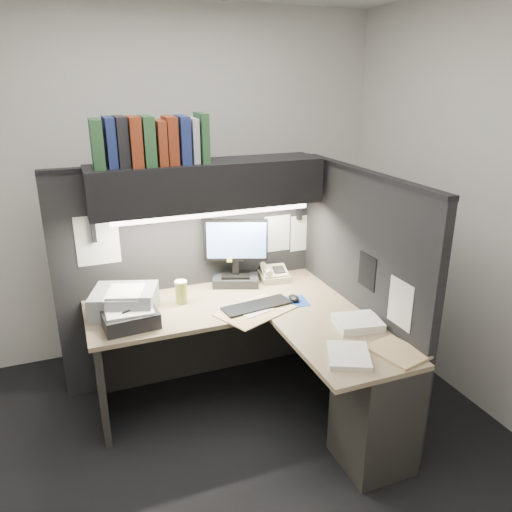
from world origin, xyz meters
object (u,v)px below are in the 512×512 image
object	(u,v)px
keyboard	(257,306)
coffee_cup	(181,293)
monitor	(236,259)
telephone	(274,275)
overhead_shelf	(207,184)
notebook_stack	(130,318)
desk	(293,371)
printer	(125,302)

from	to	relation	value
keyboard	coffee_cup	bearing A→B (deg)	142.66
monitor	telephone	world-z (taller)	monitor
coffee_cup	overhead_shelf	bearing A→B (deg)	27.12
overhead_shelf	notebook_stack	world-z (taller)	overhead_shelf
keyboard	telephone	distance (m)	0.50
monitor	overhead_shelf	bearing A→B (deg)	-147.16
coffee_cup	notebook_stack	distance (m)	0.42
monitor	notebook_stack	world-z (taller)	monitor
monitor	keyboard	bearing A→B (deg)	-69.35
desk	telephone	size ratio (longest dim) A/B	7.97
monitor	printer	distance (m)	0.85
desk	coffee_cup	world-z (taller)	coffee_cup
notebook_stack	monitor	bearing A→B (deg)	24.37
overhead_shelf	monitor	size ratio (longest dim) A/B	3.12
keyboard	coffee_cup	distance (m)	0.52
desk	keyboard	world-z (taller)	keyboard
telephone	printer	distance (m)	1.13
desk	monitor	bearing A→B (deg)	96.78
desk	monitor	world-z (taller)	monitor
telephone	notebook_stack	xyz separation A→B (m)	(-1.11, -0.35, 0.01)
keyboard	coffee_cup	xyz separation A→B (m)	(-0.45, 0.26, 0.06)
desk	printer	bearing A→B (deg)	146.32
keyboard	monitor	bearing A→B (deg)	82.33
monitor	coffee_cup	bearing A→B (deg)	-138.59
notebook_stack	telephone	bearing A→B (deg)	17.55
overhead_shelf	telephone	world-z (taller)	overhead_shelf
overhead_shelf	keyboard	xyz separation A→B (m)	(0.20, -0.38, -0.76)
desk	overhead_shelf	world-z (taller)	overhead_shelf
printer	notebook_stack	bearing A→B (deg)	-70.58
printer	notebook_stack	distance (m)	0.19
overhead_shelf	printer	bearing A→B (deg)	-167.04
coffee_cup	printer	xyz separation A→B (m)	(-0.37, -0.02, 0.01)
keyboard	coffee_cup	world-z (taller)	coffee_cup
desk	keyboard	distance (m)	0.49
overhead_shelf	printer	xyz separation A→B (m)	(-0.62, -0.14, -0.69)
keyboard	telephone	bearing A→B (deg)	46.43
monitor	notebook_stack	xyz separation A→B (m)	(-0.82, -0.37, -0.15)
desk	overhead_shelf	bearing A→B (deg)	111.79
overhead_shelf	coffee_cup	world-z (taller)	overhead_shelf
overhead_shelf	notebook_stack	size ratio (longest dim) A/B	4.80
desk	printer	xyz separation A→B (m)	(-0.92, 0.61, 0.37)
overhead_shelf	keyboard	distance (m)	0.87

